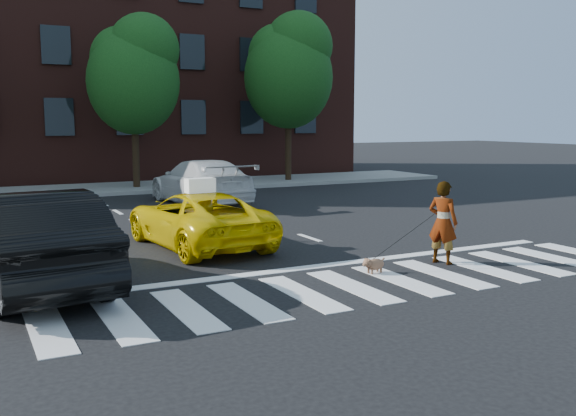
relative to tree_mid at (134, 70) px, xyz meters
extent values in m
plane|color=black|center=(-0.53, -17.00, -4.85)|extent=(120.00, 120.00, 0.00)
cube|color=silver|center=(-0.53, -17.00, -4.85)|extent=(13.00, 2.40, 0.01)
cube|color=silver|center=(-0.53, -15.40, -4.85)|extent=(12.00, 0.30, 0.01)
cube|color=slate|center=(-0.53, 0.50, -4.78)|extent=(30.00, 4.00, 0.15)
cube|color=#421D17|center=(-0.53, 8.00, 1.15)|extent=(26.00, 10.00, 12.00)
cylinder|color=black|center=(-0.03, 0.00, -3.08)|extent=(0.28, 0.28, 3.55)
ellipsoid|color=black|center=(-0.03, 0.00, -0.45)|extent=(3.69, 3.69, 4.25)
sphere|color=black|center=(0.37, -0.20, 0.83)|extent=(2.84, 2.84, 2.84)
sphere|color=black|center=(-0.38, 0.25, 0.47)|extent=(2.56, 2.56, 2.56)
cylinder|color=black|center=(6.97, 0.00, -2.93)|extent=(0.28, 0.28, 3.85)
ellipsoid|color=black|center=(6.97, 0.00, -0.08)|extent=(4.00, 4.00, 4.60)
sphere|color=black|center=(7.37, -0.20, 1.31)|extent=(3.08, 3.08, 3.08)
sphere|color=black|center=(6.62, 0.25, 0.92)|extent=(2.77, 2.77, 2.77)
imported|color=#DBBA04|center=(-1.72, -12.34, -4.22)|extent=(2.47, 4.69, 1.26)
imported|color=black|center=(-5.44, -14.50, -4.01)|extent=(2.25, 5.23, 1.68)
imported|color=silver|center=(0.87, -5.29, -4.08)|extent=(2.39, 5.39, 1.54)
imported|color=#999999|center=(2.06, -16.27, -4.02)|extent=(0.61, 0.72, 1.67)
ellipsoid|color=olive|center=(0.36, -16.37, -4.68)|extent=(0.42, 0.26, 0.22)
sphere|color=olive|center=(0.17, -16.40, -4.62)|extent=(0.19, 0.19, 0.16)
sphere|color=olive|center=(0.11, -16.41, -4.65)|extent=(0.09, 0.09, 0.08)
cylinder|color=olive|center=(0.55, -16.34, -4.62)|extent=(0.12, 0.05, 0.09)
sphere|color=olive|center=(0.16, -16.35, -4.57)|extent=(0.07, 0.07, 0.06)
sphere|color=olive|center=(0.18, -16.45, -4.57)|extent=(0.07, 0.07, 0.06)
cylinder|color=olive|center=(0.26, -16.44, -4.80)|extent=(0.05, 0.05, 0.11)
cylinder|color=olive|center=(0.24, -16.34, -4.80)|extent=(0.05, 0.05, 0.11)
cylinder|color=olive|center=(0.48, -16.40, -4.80)|extent=(0.05, 0.05, 0.11)
cylinder|color=olive|center=(0.47, -16.31, -4.80)|extent=(0.05, 0.05, 0.11)
cube|color=white|center=(-1.72, -12.54, -3.43)|extent=(0.67, 0.33, 0.32)
camera|label=1|loc=(-6.49, -26.11, -1.99)|focal=40.00mm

